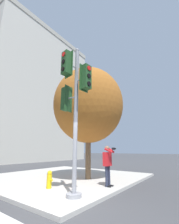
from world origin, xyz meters
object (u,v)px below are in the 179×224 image
object	(u,v)px
person_photographer	(108,162)
street_tree	(88,105)
fire_hydrant	(49,179)
traffic_signal_pole	(74,97)

from	to	relation	value
person_photographer	street_tree	bearing A→B (deg)	63.14
fire_hydrant	person_photographer	bearing A→B (deg)	-46.02
fire_hydrant	traffic_signal_pole	bearing A→B (deg)	-104.86
traffic_signal_pole	fire_hydrant	distance (m)	3.37
person_photographer	fire_hydrant	xyz separation A→B (m)	(-1.65, 1.71, -0.65)
person_photographer	fire_hydrant	size ratio (longest dim) A/B	2.48
person_photographer	fire_hydrant	world-z (taller)	person_photographer
street_tree	traffic_signal_pole	bearing A→B (deg)	-152.61
traffic_signal_pole	fire_hydrant	xyz separation A→B (m)	(0.41, 1.55, -2.97)
street_tree	fire_hydrant	distance (m)	4.45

